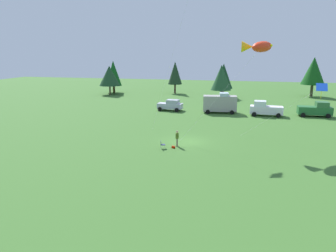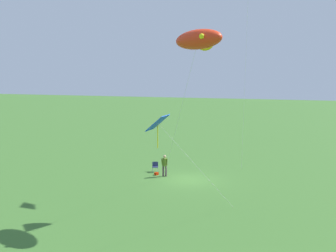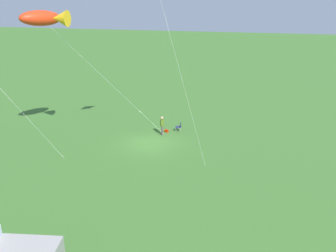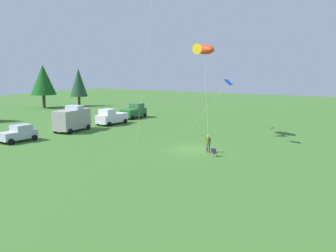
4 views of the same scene
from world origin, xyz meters
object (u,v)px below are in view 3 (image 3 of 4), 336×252
(folding_chair, at_px, (179,126))
(backpack_on_grass, at_px, (166,131))
(person_kite_flyer, at_px, (162,124))
(kite_large_fish, at_px, (45,18))

(folding_chair, bearing_deg, backpack_on_grass, 7.00)
(person_kite_flyer, xyz_separation_m, backpack_on_grass, (-0.25, -0.76, -0.91))
(person_kite_flyer, relative_size, folding_chair, 2.12)
(folding_chair, relative_size, kite_large_fish, 0.07)
(folding_chair, bearing_deg, person_kite_flyer, 26.82)
(kite_large_fish, bearing_deg, backpack_on_grass, -148.33)
(backpack_on_grass, bearing_deg, folding_chair, -158.73)
(person_kite_flyer, xyz_separation_m, folding_chair, (-1.37, -1.19, -0.53))
(backpack_on_grass, relative_size, kite_large_fish, 0.03)
(person_kite_flyer, relative_size, backpack_on_grass, 5.44)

